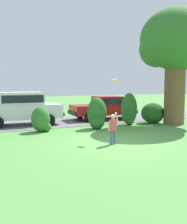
{
  "coord_description": "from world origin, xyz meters",
  "views": [
    {
      "loc": [
        -5.64,
        -9.51,
        2.42
      ],
      "look_at": [
        -0.11,
        1.77,
        1.1
      ],
      "focal_mm": 43.75,
      "sensor_mm": 36.0,
      "label": 1
    }
  ],
  "objects_px": {
    "oak_tree_large": "(176,45)",
    "frisbee": "(114,80)",
    "parked_suv": "(21,107)",
    "parked_sedan": "(104,107)",
    "child_thrower": "(113,126)"
  },
  "relations": [
    {
      "from": "parked_suv",
      "to": "child_thrower",
      "type": "height_order",
      "value": "parked_suv"
    },
    {
      "from": "oak_tree_large",
      "to": "parked_sedan",
      "type": "relative_size",
      "value": 1.49
    },
    {
      "from": "oak_tree_large",
      "to": "parked_suv",
      "type": "relative_size",
      "value": 1.41
    },
    {
      "from": "parked_sedan",
      "to": "child_thrower",
      "type": "bearing_deg",
      "value": -115.57
    },
    {
      "from": "frisbee",
      "to": "parked_sedan",
      "type": "bearing_deg",
      "value": 65.62
    },
    {
      "from": "oak_tree_large",
      "to": "child_thrower",
      "type": "xyz_separation_m",
      "value": [
        -6.13,
        -3.23,
        -3.95
      ]
    },
    {
      "from": "child_thrower",
      "to": "frisbee",
      "type": "height_order",
      "value": "frisbee"
    },
    {
      "from": "parked_suv",
      "to": "frisbee",
      "type": "height_order",
      "value": "frisbee"
    },
    {
      "from": "parked_sedan",
      "to": "parked_suv",
      "type": "bearing_deg",
      "value": -178.97
    },
    {
      "from": "child_thrower",
      "to": "oak_tree_large",
      "type": "bearing_deg",
      "value": 27.76
    },
    {
      "from": "oak_tree_large",
      "to": "frisbee",
      "type": "relative_size",
      "value": 23.57
    },
    {
      "from": "parked_suv",
      "to": "frisbee",
      "type": "bearing_deg",
      "value": -63.68
    },
    {
      "from": "parked_sedan",
      "to": "frisbee",
      "type": "height_order",
      "value": "frisbee"
    },
    {
      "from": "oak_tree_large",
      "to": "frisbee",
      "type": "bearing_deg",
      "value": -157.52
    },
    {
      "from": "child_thrower",
      "to": "parked_suv",
      "type": "bearing_deg",
      "value": 108.59
    }
  ]
}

